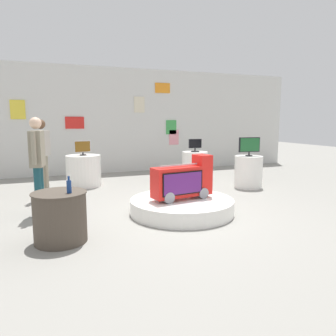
{
  "coord_description": "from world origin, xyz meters",
  "views": [
    {
      "loc": [
        -2.14,
        -5.15,
        1.68
      ],
      "look_at": [
        -0.01,
        0.33,
        0.79
      ],
      "focal_mm": 34.34,
      "sensor_mm": 36.0,
      "label": 1
    }
  ],
  "objects_px": {
    "novelty_firetruck_tv": "(183,181)",
    "side_table_round": "(60,217)",
    "tv_on_left_rear": "(195,145)",
    "display_pedestal_left_rear": "(195,166)",
    "main_display_pedestal": "(182,206)",
    "tv_on_center_rear": "(83,147)",
    "display_pedestal_right_rear": "(248,172)",
    "shopper_browsing_rear": "(42,153)",
    "display_pedestal_center_rear": "(84,171)",
    "shopper_browsing_near_truck": "(37,159)",
    "bottle_on_side_table": "(69,186)",
    "tv_on_right_rear": "(249,145)"
  },
  "relations": [
    {
      "from": "novelty_firetruck_tv",
      "to": "side_table_round",
      "type": "relative_size",
      "value": 1.56
    },
    {
      "from": "novelty_firetruck_tv",
      "to": "tv_on_left_rear",
      "type": "distance_m",
      "value": 3.39
    },
    {
      "from": "tv_on_left_rear",
      "to": "display_pedestal_right_rear",
      "type": "height_order",
      "value": "tv_on_left_rear"
    },
    {
      "from": "novelty_firetruck_tv",
      "to": "display_pedestal_right_rear",
      "type": "height_order",
      "value": "novelty_firetruck_tv"
    },
    {
      "from": "tv_on_left_rear",
      "to": "display_pedestal_right_rear",
      "type": "bearing_deg",
      "value": -62.15
    },
    {
      "from": "tv_on_right_rear",
      "to": "shopper_browsing_rear",
      "type": "xyz_separation_m",
      "value": [
        -4.77,
        0.63,
        -0.06
      ]
    },
    {
      "from": "novelty_firetruck_tv",
      "to": "tv_on_left_rear",
      "type": "xyz_separation_m",
      "value": [
        1.66,
        2.92,
        0.39
      ]
    },
    {
      "from": "shopper_browsing_rear",
      "to": "display_pedestal_left_rear",
      "type": "bearing_deg",
      "value": 11.74
    },
    {
      "from": "tv_on_left_rear",
      "to": "shopper_browsing_near_truck",
      "type": "bearing_deg",
      "value": -152.27
    },
    {
      "from": "tv_on_center_rear",
      "to": "display_pedestal_right_rear",
      "type": "bearing_deg",
      "value": -23.63
    },
    {
      "from": "display_pedestal_right_rear",
      "to": "shopper_browsing_rear",
      "type": "bearing_deg",
      "value": 172.49
    },
    {
      "from": "bottle_on_side_table",
      "to": "tv_on_center_rear",
      "type": "bearing_deg",
      "value": 80.82
    },
    {
      "from": "tv_on_center_rear",
      "to": "shopper_browsing_rear",
      "type": "bearing_deg",
      "value": -132.67
    },
    {
      "from": "tv_on_left_rear",
      "to": "display_pedestal_center_rear",
      "type": "distance_m",
      "value": 3.1
    },
    {
      "from": "side_table_round",
      "to": "tv_on_right_rear",
      "type": "bearing_deg",
      "value": 24.92
    },
    {
      "from": "main_display_pedestal",
      "to": "bottle_on_side_table",
      "type": "distance_m",
      "value": 2.23
    },
    {
      "from": "novelty_firetruck_tv",
      "to": "tv_on_right_rear",
      "type": "relative_size",
      "value": 2.08
    },
    {
      "from": "main_display_pedestal",
      "to": "tv_on_center_rear",
      "type": "relative_size",
      "value": 4.51
    },
    {
      "from": "main_display_pedestal",
      "to": "shopper_browsing_rear",
      "type": "distance_m",
      "value": 3.24
    },
    {
      "from": "display_pedestal_right_rear",
      "to": "side_table_round",
      "type": "bearing_deg",
      "value": -155.03
    },
    {
      "from": "side_table_round",
      "to": "shopper_browsing_near_truck",
      "type": "xyz_separation_m",
      "value": [
        -0.27,
        1.44,
        0.65
      ]
    },
    {
      "from": "main_display_pedestal",
      "to": "tv_on_center_rear",
      "type": "bearing_deg",
      "value": 113.46
    },
    {
      "from": "display_pedestal_right_rear",
      "to": "bottle_on_side_table",
      "type": "height_order",
      "value": "bottle_on_side_table"
    },
    {
      "from": "display_pedestal_right_rear",
      "to": "main_display_pedestal",
      "type": "bearing_deg",
      "value": -149.12
    },
    {
      "from": "display_pedestal_center_rear",
      "to": "display_pedestal_right_rear",
      "type": "bearing_deg",
      "value": -23.69
    },
    {
      "from": "display_pedestal_left_rear",
      "to": "tv_on_center_rear",
      "type": "height_order",
      "value": "tv_on_center_rear"
    },
    {
      "from": "display_pedestal_center_rear",
      "to": "side_table_round",
      "type": "bearing_deg",
      "value": -101.3
    },
    {
      "from": "shopper_browsing_near_truck",
      "to": "display_pedestal_right_rear",
      "type": "bearing_deg",
      "value": 8.04
    },
    {
      "from": "display_pedestal_right_rear",
      "to": "display_pedestal_left_rear",
      "type": "bearing_deg",
      "value": 117.8
    },
    {
      "from": "tv_on_left_rear",
      "to": "tv_on_right_rear",
      "type": "relative_size",
      "value": 0.67
    },
    {
      "from": "tv_on_center_rear",
      "to": "display_pedestal_right_rear",
      "type": "relative_size",
      "value": 0.52
    },
    {
      "from": "tv_on_left_rear",
      "to": "display_pedestal_center_rear",
      "type": "xyz_separation_m",
      "value": [
        -3.04,
        0.22,
        -0.58
      ]
    },
    {
      "from": "tv_on_center_rear",
      "to": "side_table_round",
      "type": "distance_m",
      "value": 3.92
    },
    {
      "from": "display_pedestal_right_rear",
      "to": "tv_on_center_rear",
      "type": "bearing_deg",
      "value": 156.37
    },
    {
      "from": "shopper_browsing_rear",
      "to": "novelty_firetruck_tv",
      "type": "bearing_deg",
      "value": -41.86
    },
    {
      "from": "shopper_browsing_near_truck",
      "to": "tv_on_left_rear",
      "type": "bearing_deg",
      "value": 27.73
    },
    {
      "from": "display_pedestal_left_rear",
      "to": "tv_on_left_rear",
      "type": "bearing_deg",
      "value": -85.04
    },
    {
      "from": "novelty_firetruck_tv",
      "to": "side_table_round",
      "type": "bearing_deg",
      "value": -162.91
    },
    {
      "from": "bottle_on_side_table",
      "to": "shopper_browsing_near_truck",
      "type": "bearing_deg",
      "value": 104.42
    },
    {
      "from": "novelty_firetruck_tv",
      "to": "shopper_browsing_near_truck",
      "type": "relative_size",
      "value": 0.67
    },
    {
      "from": "main_display_pedestal",
      "to": "tv_on_center_rear",
      "type": "xyz_separation_m",
      "value": [
        -1.36,
        3.13,
        0.86
      ]
    },
    {
      "from": "main_display_pedestal",
      "to": "shopper_browsing_rear",
      "type": "height_order",
      "value": "shopper_browsing_rear"
    },
    {
      "from": "tv_on_left_rear",
      "to": "display_pedestal_left_rear",
      "type": "bearing_deg",
      "value": 94.96
    },
    {
      "from": "display_pedestal_center_rear",
      "to": "shopper_browsing_near_truck",
      "type": "height_order",
      "value": "shopper_browsing_near_truck"
    },
    {
      "from": "shopper_browsing_near_truck",
      "to": "tv_on_right_rear",
      "type": "bearing_deg",
      "value": 7.99
    },
    {
      "from": "novelty_firetruck_tv",
      "to": "display_pedestal_right_rear",
      "type": "bearing_deg",
      "value": 31.18
    },
    {
      "from": "tv_on_center_rear",
      "to": "shopper_browsing_rear",
      "type": "height_order",
      "value": "shopper_browsing_rear"
    },
    {
      "from": "tv_on_left_rear",
      "to": "tv_on_center_rear",
      "type": "height_order",
      "value": "tv_on_center_rear"
    },
    {
      "from": "shopper_browsing_near_truck",
      "to": "shopper_browsing_rear",
      "type": "relative_size",
      "value": 1.02
    },
    {
      "from": "bottle_on_side_table",
      "to": "display_pedestal_right_rear",
      "type": "bearing_deg",
      "value": 26.7
    }
  ]
}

